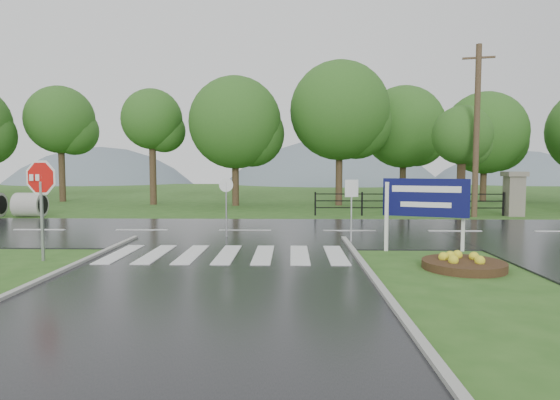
{
  "coord_description": "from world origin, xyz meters",
  "views": [
    {
      "loc": [
        1.76,
        -7.77,
        2.48
      ],
      "look_at": [
        1.44,
        6.0,
        1.5
      ],
      "focal_mm": 30.0,
      "sensor_mm": 36.0,
      "label": 1
    }
  ],
  "objects": [
    {
      "name": "ground",
      "position": [
        0.0,
        0.0,
        0.0
      ],
      "size": [
        120.0,
        120.0,
        0.0
      ],
      "primitive_type": "plane",
      "color": "#2E5A1E",
      "rests_on": "ground"
    },
    {
      "name": "main_road",
      "position": [
        0.0,
        10.0,
        0.0
      ],
      "size": [
        90.0,
        8.0,
        0.04
      ],
      "primitive_type": "cube",
      "color": "black",
      "rests_on": "ground"
    },
    {
      "name": "walkway",
      "position": [
        8.5,
        4.0,
        0.0
      ],
      "size": [
        2.2,
        11.0,
        0.04
      ],
      "primitive_type": "cube",
      "color": "#28282A",
      "rests_on": "ground"
    },
    {
      "name": "crosswalk",
      "position": [
        0.0,
        5.0,
        0.06
      ],
      "size": [
        6.5,
        2.8,
        0.02
      ],
      "color": "silver",
      "rests_on": "ground"
    },
    {
      "name": "pillar_west",
      "position": [
        13.0,
        16.0,
        1.18
      ],
      "size": [
        1.0,
        1.0,
        2.24
      ],
      "color": "gray",
      "rests_on": "ground"
    },
    {
      "name": "fence_west",
      "position": [
        7.75,
        16.0,
        0.72
      ],
      "size": [
        9.58,
        0.08,
        1.2
      ],
      "color": "black",
      "rests_on": "ground"
    },
    {
      "name": "hills",
      "position": [
        3.49,
        65.0,
        -15.54
      ],
      "size": [
        102.0,
        48.0,
        48.0
      ],
      "color": "slate",
      "rests_on": "ground"
    },
    {
      "name": "treeline",
      "position": [
        1.0,
        24.0,
        0.0
      ],
      "size": [
        83.2,
        5.2,
        10.0
      ],
      "color": "#26571B",
      "rests_on": "ground"
    },
    {
      "name": "stop_sign",
      "position": [
        -4.78,
        4.28,
        1.96
      ],
      "size": [
        1.23,
        0.29,
        2.83
      ],
      "color": "#939399",
      "rests_on": "ground"
    },
    {
      "name": "estate_billboard",
      "position": [
        5.7,
        5.97,
        1.47
      ],
      "size": [
        2.37,
        0.88,
        2.14
      ],
      "color": "silver",
      "rests_on": "ground"
    },
    {
      "name": "flower_bed",
      "position": [
        5.96,
        3.54,
        0.15
      ],
      "size": [
        1.97,
        1.97,
        0.39
      ],
      "color": "#332111",
      "rests_on": "ground"
    },
    {
      "name": "reg_sign_small",
      "position": [
        3.73,
        7.44,
        1.47
      ],
      "size": [
        0.45,
        0.15,
        2.06
      ],
      "color": "#939399",
      "rests_on": "ground"
    },
    {
      "name": "reg_sign_round",
      "position": [
        -0.48,
        8.33,
        1.34
      ],
      "size": [
        0.47,
        0.17,
        2.1
      ],
      "color": "#939399",
      "rests_on": "ground"
    },
    {
      "name": "utility_pole_east",
      "position": [
        10.85,
        15.5,
        4.27
      ],
      "size": [
        1.48,
        0.43,
        8.41
      ],
      "color": "#473523",
      "rests_on": "ground"
    },
    {
      "name": "entrance_tree_left",
      "position": [
        10.88,
        17.5,
        4.12
      ],
      "size": [
        3.12,
        3.12,
        5.74
      ],
      "color": "#3D2B1C",
      "rests_on": "ground"
    }
  ]
}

